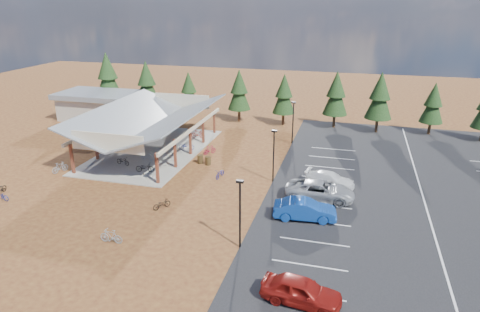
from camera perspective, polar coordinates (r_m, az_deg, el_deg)
ground at (r=40.63m, az=-3.10°, el=-3.75°), size 140.00×140.00×0.00m
asphalt_lot at (r=42.11m, az=23.07°, el=-4.53°), size 27.00×44.00×0.04m
concrete_pad at (r=50.29m, az=-11.46°, el=0.72°), size 10.60×18.60×0.10m
bike_pavilion at (r=49.19m, az=-11.76°, el=4.86°), size 11.65×19.40×4.97m
outbuilding at (r=65.77m, az=-18.37°, el=6.48°), size 11.00×7.00×3.90m
lamp_post_0 at (r=29.40m, az=-0.01°, el=-7.13°), size 0.50×0.25×5.14m
lamp_post_1 at (r=40.16m, az=4.51°, el=0.50°), size 0.50×0.25×5.14m
lamp_post_2 at (r=51.47m, az=7.08°, el=4.84°), size 0.50×0.25×5.14m
trash_bin_0 at (r=45.18m, az=-4.28°, el=-0.63°), size 0.60×0.60×0.90m
trash_bin_1 at (r=45.69m, az=-5.34°, el=-0.42°), size 0.60×0.60×0.90m
pine_0 at (r=69.30m, az=-17.23°, el=10.22°), size 3.89×3.89×9.06m
pine_1 at (r=65.59m, az=-12.34°, el=9.60°), size 3.47×3.47×8.08m
pine_2 at (r=63.11m, az=-6.85°, el=8.74°), size 2.89×2.89×6.72m
pine_3 at (r=60.43m, az=-0.11°, el=8.78°), size 3.17×3.17×7.40m
pine_4 at (r=58.92m, az=5.89°, el=8.20°), size 3.05×3.05×7.11m
pine_5 at (r=58.75m, az=12.69°, el=8.14°), size 3.30×3.30×7.68m
pine_6 at (r=57.90m, az=18.16°, el=7.62°), size 3.42×3.42×7.96m
pine_7 at (r=59.58m, az=24.37°, el=6.44°), size 2.91×2.91×6.77m
bike_0 at (r=46.43m, az=-15.36°, el=-0.63°), size 1.77×0.96×0.88m
bike_1 at (r=49.30m, az=-14.18°, el=0.84°), size 1.91×0.85×1.11m
bike_2 at (r=53.06m, az=-13.30°, el=2.23°), size 1.95×0.84×1.00m
bike_3 at (r=58.30m, az=-11.29°, el=4.03°), size 1.83×0.73×1.07m
bike_4 at (r=43.97m, az=-12.57°, el=-1.49°), size 1.95×1.02×0.97m
bike_5 at (r=47.05m, az=-12.28°, el=-0.04°), size 1.59×0.51×0.94m
bike_6 at (r=49.70m, az=-7.14°, el=1.38°), size 1.88×0.96×0.94m
bike_7 at (r=53.72m, az=-5.64°, el=2.94°), size 1.79×0.71×1.05m
bike_8 at (r=43.94m, az=-29.37°, el=-3.92°), size 0.88×1.84×0.93m
bike_9 at (r=46.77m, az=-22.88°, el=-1.40°), size 1.16×1.79×1.05m
bike_10 at (r=42.61m, az=-29.29°, el=-4.65°), size 1.71×0.70×0.88m
bike_12 at (r=36.42m, az=-10.40°, el=-6.31°), size 1.39×1.64×0.85m
bike_13 at (r=32.43m, az=-16.81°, el=-10.19°), size 1.79×0.53×1.07m
bike_14 at (r=41.88m, az=-2.67°, el=-2.34°), size 0.82×1.74×0.88m
bike_15 at (r=48.32m, az=-4.08°, el=0.82°), size 1.37×1.55×0.97m
car_0 at (r=25.79m, az=8.17°, el=-17.37°), size 4.84×2.45×1.58m
car_1 at (r=34.38m, az=8.65°, el=-7.08°), size 5.09×2.24×1.62m
car_2 at (r=37.78m, az=10.60°, el=-4.56°), size 6.06×2.92×1.66m
car_3 at (r=40.70m, az=11.89°, el=-3.06°), size 4.86×2.76×1.33m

